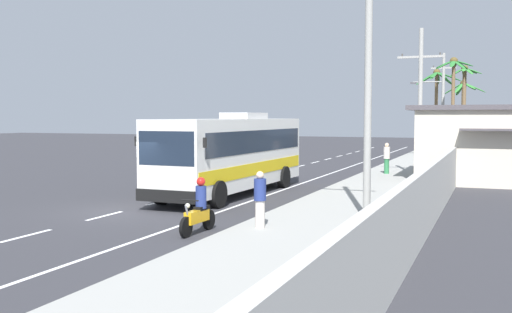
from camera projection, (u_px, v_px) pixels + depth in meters
ground_plane at (129, 210)px, 21.94m from camera, size 160.00×160.00×0.00m
sidewalk_kerb at (368, 186)px, 28.68m from camera, size 3.20×90.00×0.14m
lane_markings at (300, 176)px, 34.50m from camera, size 3.46×71.00×0.01m
boundary_wall at (456, 164)px, 30.92m from camera, size 0.24×60.00×1.94m
coach_bus_foreground at (232, 152)px, 26.13m from camera, size 3.10×10.92×3.59m
motorcycle_beside_bus at (199, 211)px, 17.50m from camera, size 0.56×1.96×1.64m
pedestrian_near_kerb at (260, 198)px, 17.57m from camera, size 0.36×0.36×1.68m
pedestrian_midwalk at (387, 157)px, 34.29m from camera, size 0.36×0.36×1.77m
utility_pole_nearest at (368, 63)px, 18.87m from camera, size 2.56×0.24×9.77m
utility_pole_mid at (420, 101)px, 32.45m from camera, size 2.48×0.24×8.17m
utility_pole_far at (442, 104)px, 45.98m from camera, size 3.41×0.24×8.26m
palm_nearest at (463, 101)px, 53.96m from camera, size 3.82×3.75×6.69m
palm_second at (454, 85)px, 42.86m from camera, size 2.69×2.68×7.66m
palm_third at (464, 94)px, 49.92m from camera, size 2.69×2.82×7.69m
palm_fourth at (437, 91)px, 48.27m from camera, size 3.68×3.94×7.24m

